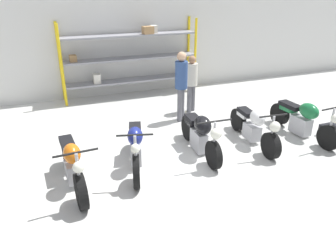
{
  "coord_description": "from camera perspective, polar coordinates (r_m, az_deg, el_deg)",
  "views": [
    {
      "loc": [
        -2.17,
        -5.32,
        3.39
      ],
      "look_at": [
        0.0,
        0.4,
        0.7
      ],
      "focal_mm": 35.0,
      "sensor_mm": 36.0,
      "label": 1
    }
  ],
  "objects": [
    {
      "name": "back_wall",
      "position": [
        10.72,
        -9.15,
        14.9
      ],
      "size": [
        30.0,
        0.08,
        3.6
      ],
      "color": "silver",
      "rests_on": "ground_plane"
    },
    {
      "name": "person_browsing",
      "position": [
        8.46,
        2.32,
        7.89
      ],
      "size": [
        0.45,
        0.45,
        1.82
      ],
      "rotation": [
        0.0,
        0.0,
        2.41
      ],
      "color": "#595960",
      "rests_on": "ground_plane"
    },
    {
      "name": "person_near_rack",
      "position": [
        9.15,
        4.13,
        8.05
      ],
      "size": [
        0.44,
        0.44,
        1.59
      ],
      "rotation": [
        0.0,
        0.0,
        2.14
      ],
      "color": "#595960",
      "rests_on": "ground_plane"
    },
    {
      "name": "motorcycle_orange",
      "position": [
        6.07,
        -16.28,
        -6.45
      ],
      "size": [
        0.69,
        2.01,
        1.01
      ],
      "rotation": [
        0.0,
        0.0,
        -1.5
      ],
      "color": "black",
      "rests_on": "ground_plane"
    },
    {
      "name": "motorcycle_green",
      "position": [
        8.37,
        22.47,
        1.09
      ],
      "size": [
        0.64,
        2.12,
        0.97
      ],
      "rotation": [
        0.0,
        0.0,
        -1.51
      ],
      "color": "black",
      "rests_on": "ground_plane"
    },
    {
      "name": "shelving_rack",
      "position": [
        10.54,
        -6.72,
        11.81
      ],
      "size": [
        4.29,
        0.63,
        2.37
      ],
      "color": "yellow",
      "rests_on": "ground_plane"
    },
    {
      "name": "motorcycle_black",
      "position": [
        6.96,
        5.67,
        -1.34
      ],
      "size": [
        0.73,
        1.96,
        1.0
      ],
      "rotation": [
        0.0,
        0.0,
        -1.61
      ],
      "color": "black",
      "rests_on": "ground_plane"
    },
    {
      "name": "motorcycle_white",
      "position": [
        7.62,
        14.77,
        -0.09
      ],
      "size": [
        0.63,
        2.04,
        0.95
      ],
      "rotation": [
        0.0,
        0.0,
        -1.66
      ],
      "color": "black",
      "rests_on": "ground_plane"
    },
    {
      "name": "ground_plane",
      "position": [
        6.67,
        1.22,
        -6.81
      ],
      "size": [
        30.0,
        30.0,
        0.0
      ],
      "primitive_type": "plane",
      "color": "silver"
    },
    {
      "name": "motorcycle_blue",
      "position": [
        6.45,
        -5.66,
        -3.57
      ],
      "size": [
        0.8,
        2.0,
        1.02
      ],
      "rotation": [
        0.0,
        0.0,
        -1.83
      ],
      "color": "black",
      "rests_on": "ground_plane"
    },
    {
      "name": "toolbox",
      "position": [
        8.76,
        26.27,
        -0.65
      ],
      "size": [
        0.44,
        0.26,
        0.28
      ],
      "color": "black",
      "rests_on": "ground_plane"
    }
  ]
}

